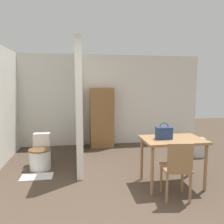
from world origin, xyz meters
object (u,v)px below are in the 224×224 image
Objects in this scene: wooden_cabinet at (102,117)px; space_heater at (199,147)px; dining_table at (172,145)px; wooden_chair at (177,167)px; handbag at (164,133)px; toilet at (40,155)px.

wooden_cabinet is 2.54m from space_heater.
dining_table is at bearing -70.21° from wooden_cabinet.
wooden_cabinet is at bearing 149.90° from space_heater.
wooden_cabinet is 3.55× the size of space_heater.
space_heater is at bearing 59.60° from wooden_chair.
wooden_chair is 0.61m from handbag.
toilet is at bearing 153.95° from dining_table.
toilet is 1.48× the size of space_heater.
toilet is (-2.17, 1.58, -0.22)m from wooden_chair.
wooden_cabinet reaches higher than space_heater.
wooden_cabinet reaches higher than dining_table.
handbag reaches higher than dining_table.
wooden_chair is 0.55× the size of wooden_cabinet.
handbag is 0.60× the size of space_heater.
wooden_cabinet is at bearing 44.83° from toilet.
space_heater is (1.36, 1.73, -0.26)m from wooden_chair.
wooden_chair is 3.22× the size of handbag.
wooden_cabinet is (-0.75, 2.52, -0.10)m from handbag.
dining_table is at bearing -26.05° from toilet.
wooden_cabinet is at bearing 112.39° from wooden_chair.
toilet is 2.46× the size of handbag.
dining_table is at bearing -134.07° from space_heater.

